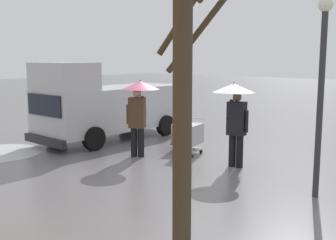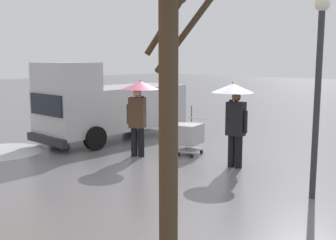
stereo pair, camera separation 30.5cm
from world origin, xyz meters
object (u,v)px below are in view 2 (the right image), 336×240
Objects in this scene: shopping_cart_vendor at (190,135)px; pedestrian_pink_side at (139,100)px; hand_dolly_boxes at (181,134)px; street_lamp at (318,77)px; bare_tree_near at (169,101)px; cargo_van_parked_right at (109,105)px; pedestrian_black_side at (234,105)px.

pedestrian_pink_side is at bearing 51.21° from shopping_cart_vendor.
hand_dolly_boxes is 5.28m from street_lamp.
bare_tree_near reaches higher than pedestrian_pink_side.
pedestrian_black_side is at bearing 178.21° from cargo_van_parked_right.
street_lamp reaches higher than hand_dolly_boxes.
street_lamp is at bearing 162.56° from hand_dolly_boxes.
shopping_cart_vendor is at bearing 153.38° from hand_dolly_boxes.
shopping_cart_vendor is 0.26× the size of street_lamp.
hand_dolly_boxes is 0.61× the size of pedestrian_pink_side.
street_lamp is (-0.16, -4.00, 0.16)m from bare_tree_near.
pedestrian_black_side is at bearing 165.45° from hand_dolly_boxes.
shopping_cart_vendor is at bearing -128.79° from pedestrian_pink_side.
street_lamp reaches higher than cargo_van_parked_right.
shopping_cart_vendor is 6.72m from bare_tree_near.
cargo_van_parked_right is 2.49× the size of pedestrian_pink_side.
street_lamp reaches higher than pedestrian_pink_side.
hand_dolly_boxes is 1.82m from pedestrian_pink_side.
shopping_cart_vendor is 4.65m from street_lamp.
street_lamp reaches higher than shopping_cart_vendor.
shopping_cart_vendor is 0.47× the size of pedestrian_black_side.
bare_tree_near is (-2.31, 4.90, 0.64)m from pedestrian_black_side.
pedestrian_pink_side is at bearing -39.79° from bare_tree_near.
cargo_van_parked_right is 4.07× the size of hand_dolly_boxes.
shopping_cart_vendor is at bearing -177.96° from cargo_van_parked_right.
shopping_cart_vendor is 0.67m from hand_dolly_boxes.
hand_dolly_boxes is at bearing -50.27° from bare_tree_near.
pedestrian_pink_side is 0.56× the size of street_lamp.
bare_tree_near is at bearing 87.68° from street_lamp.
hand_dolly_boxes is (0.59, -0.30, -0.07)m from shopping_cart_vendor.
street_lamp is (-5.03, 0.05, 0.79)m from pedestrian_pink_side.
pedestrian_black_side reaches higher than shopping_cart_vendor.
hand_dolly_boxes is 0.61× the size of pedestrian_black_side.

